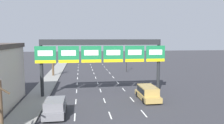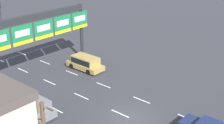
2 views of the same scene
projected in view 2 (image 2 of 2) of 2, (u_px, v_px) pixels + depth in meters
The scene contains 6 objects.
ground_plane at pixel (129, 118), 27.41m from camera, with size 220.00×220.00×0.00m, color #333338.
lane_dashes at pixel (35, 76), 35.57m from camera, with size 6.72×67.00×0.01m.
sign_gantry at pixel (31, 28), 33.32m from camera, with size 16.18×0.70×7.12m.
suv_grey at pixel (34, 106), 27.45m from camera, with size 1.94×3.95×1.57m.
suv_gold at pixel (85, 62), 37.00m from camera, with size 1.96×4.71×1.65m.
traffic_light_near_gantry at pixel (0, 11), 50.43m from camera, with size 0.30×0.35×4.96m.
Camera 2 is at (-18.85, -14.26, 14.79)m, focal length 50.00 mm.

